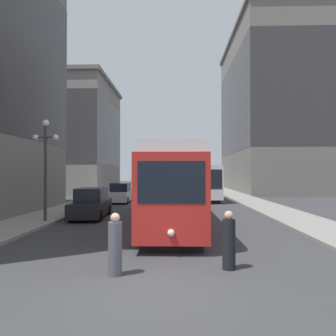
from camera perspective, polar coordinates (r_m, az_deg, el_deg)
ground_plane at (r=7.64m, az=-2.67°, el=-22.01°), size 200.00×200.00×0.00m
sidewalk_left at (r=47.87m, az=-8.13°, el=-4.14°), size 3.03×120.00×0.15m
sidewalk_right at (r=47.70m, az=10.13°, el=-4.14°), size 3.03×120.00×0.15m
streetcar at (r=17.41m, az=0.87°, el=-3.07°), size 2.72×14.88×3.89m
transit_bus at (r=32.76m, az=6.36°, el=-2.34°), size 2.83×11.43×3.45m
parked_car_left_near at (r=29.30m, az=-8.79°, el=-4.65°), size 1.95×4.88×1.82m
parked_car_left_mid at (r=19.70m, az=-14.02°, el=-6.46°), size 2.07×4.79×1.82m
pedestrian_crossing_near at (r=9.19m, az=11.21°, el=-13.30°), size 0.37×0.37×1.67m
pedestrian_crossing_far at (r=8.64m, az=-9.79°, el=-14.09°), size 0.37×0.37×1.67m
lamp_post_left_near at (r=18.11m, az=-21.76°, el=2.38°), size 1.41×0.36×5.52m
building_left_corner at (r=47.45m, az=-18.74°, el=5.59°), size 14.26×15.60×15.81m
building_right_corner at (r=50.48m, az=19.57°, el=9.99°), size 14.15×23.48×23.86m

